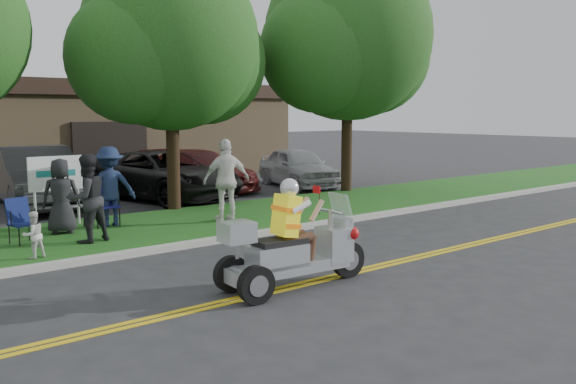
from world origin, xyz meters
TOP-DOWN VIEW (x-y plane):
  - ground at (0.00, 0.00)m, footprint 120.00×120.00m
  - centerline_near at (0.00, -0.58)m, footprint 60.00×0.10m
  - centerline_far at (0.00, -0.42)m, footprint 60.00×0.10m
  - curb at (0.00, 3.05)m, footprint 60.00×0.25m
  - grass_verge at (0.00, 5.20)m, footprint 60.00×4.00m
  - commercial_building at (2.00, 18.98)m, footprint 18.00×8.20m
  - tree_mid at (0.55, 7.23)m, footprint 5.88×4.80m
  - tree_right at (7.06, 7.03)m, footprint 6.86×5.60m
  - business_sign at (-2.90, 6.60)m, footprint 1.25×0.06m
  - trike_scooter at (-1.70, -0.56)m, footprint 2.68×0.93m
  - lawn_chair_a at (-4.12, 5.16)m, footprint 0.59×0.60m
  - lawn_chair_b at (-2.02, 5.95)m, footprint 0.66×0.68m
  - spectator_adult_mid at (-3.03, 4.39)m, footprint 1.01×0.86m
  - spectator_adult_right at (0.54, 4.63)m, footprint 1.26×0.71m
  - spectator_chair_a at (-1.92, 5.85)m, footprint 1.32×0.93m
  - spectator_chair_b at (-3.12, 5.65)m, footprint 0.95×0.80m
  - child_right at (-4.34, 3.64)m, footprint 0.49×0.42m
  - parked_car_left at (-2.15, 10.49)m, footprint 2.59×5.58m
  - parked_car_mid at (1.50, 9.67)m, footprint 3.66×6.00m
  - parked_car_right at (3.59, 10.93)m, footprint 2.72×5.16m
  - parked_car_far_right at (6.91, 9.45)m, footprint 2.80×4.62m

SIDE VIEW (x-z plane):
  - ground at x=0.00m, z-range 0.00..0.00m
  - centerline_near at x=0.00m, z-range 0.00..0.01m
  - centerline_far at x=0.00m, z-range 0.00..0.01m
  - grass_verge at x=0.00m, z-range 0.01..0.11m
  - curb at x=0.00m, z-range 0.00..0.12m
  - child_right at x=-4.34m, z-range 0.10..0.97m
  - trike_scooter at x=-1.70m, z-range -0.26..1.49m
  - lawn_chair_a at x=-4.12m, z-range 0.16..1.09m
  - parked_car_right at x=3.59m, z-range 0.00..1.43m
  - lawn_chair_b at x=-2.02m, z-range 0.17..1.27m
  - parked_car_far_right at x=6.91m, z-range 0.00..1.47m
  - parked_car_mid at x=1.50m, z-range 0.00..1.55m
  - parked_car_left at x=-2.15m, z-range 0.00..1.77m
  - spectator_chair_b at x=-3.12m, z-range 0.10..1.77m
  - spectator_adult_mid at x=-3.03m, z-range 0.10..1.92m
  - spectator_chair_a at x=-1.92m, z-range 0.10..1.97m
  - spectator_adult_right at x=0.54m, z-range 0.10..2.13m
  - business_sign at x=-2.90m, z-range 0.38..2.13m
  - commercial_building at x=2.00m, z-range 0.01..4.01m
  - tree_mid at x=0.55m, z-range 0.91..7.96m
  - tree_right at x=7.06m, z-range 0.99..9.06m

